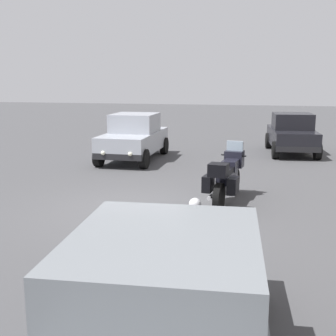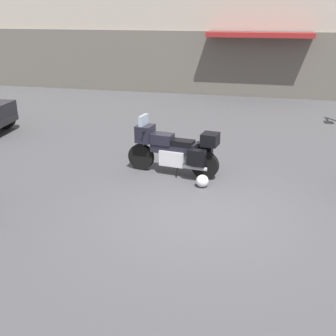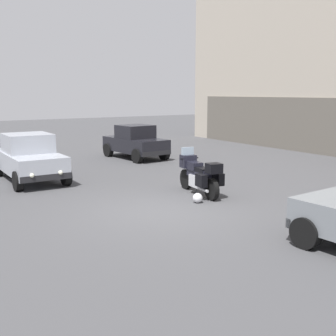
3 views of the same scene
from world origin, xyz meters
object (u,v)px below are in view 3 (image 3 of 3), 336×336
object	(u,v)px
helmet	(198,198)
car_hatchback_near	(29,158)
car_compact_side	(135,142)
motorcycle	(199,174)

from	to	relation	value
helmet	car_hatchback_near	size ratio (longest dim) A/B	0.07
car_hatchback_near	car_compact_side	size ratio (longest dim) A/B	1.08
motorcycle	helmet	xyz separation A→B (m)	(0.79, -0.62, -0.48)
helmet	car_compact_side	distance (m)	8.65
motorcycle	car_compact_side	world-z (taller)	car_compact_side
car_hatchback_near	car_compact_side	distance (m)	6.15
helmet	car_compact_side	xyz separation A→B (m)	(-8.28, 2.44, 0.63)
motorcycle	helmet	bearing A→B (deg)	149.50
motorcycle	car_compact_side	xyz separation A→B (m)	(-7.49, 1.81, 0.15)
car_compact_side	helmet	bearing A→B (deg)	157.85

